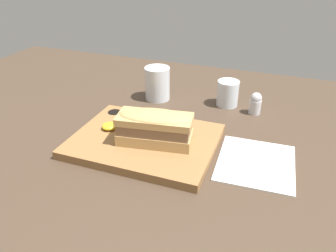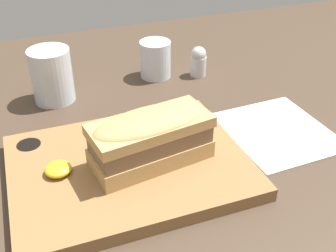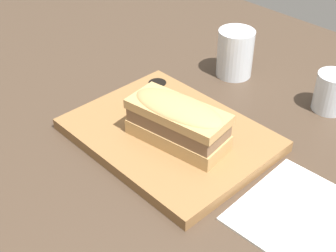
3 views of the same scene
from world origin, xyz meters
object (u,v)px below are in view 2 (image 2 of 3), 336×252
serving_board (128,166)px  salt_shaker (198,61)px  wine_glass (155,61)px  napkin (276,130)px  water_glass (52,79)px  sandwich (151,136)px

serving_board → salt_shaker: bearing=48.9°
wine_glass → napkin: bearing=-65.9°
salt_shaker → serving_board: bearing=-131.1°
water_glass → wine_glass: (20.67, 2.86, -0.94)cm
serving_board → wine_glass: (13.84, 28.08, 2.34)cm
water_glass → wine_glass: water_glass is taller
serving_board → wine_glass: size_ratio=4.43×
serving_board → napkin: bearing=3.8°
water_glass → salt_shaker: size_ratio=1.59×
serving_board → salt_shaker: size_ratio=5.30×
wine_glass → napkin: 29.05cm
water_glass → salt_shaker: bearing=0.3°
sandwich → napkin: (22.47, 2.77, -5.92)cm
serving_board → wine_glass: wine_glass is taller
water_glass → sandwich: bearing=-69.2°
sandwich → salt_shaker: (18.98, 26.44, -3.02)cm
napkin → water_glass: bearing=144.1°
wine_glass → salt_shaker: (8.29, -2.71, -0.24)cm
salt_shaker → water_glass: bearing=-179.7°
wine_glass → sandwich: bearing=-110.2°
water_glass → wine_glass: 20.88cm
water_glass → salt_shaker: (28.95, 0.16, -1.17)cm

